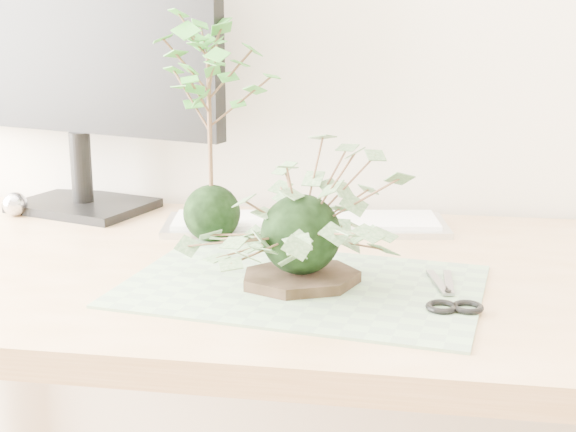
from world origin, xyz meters
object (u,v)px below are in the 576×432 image
object	(u,v)px
maple_kokedama	(208,73)
desk	(297,321)
monitor	(75,45)
ivy_kokedama	(301,197)
keyboard	(305,223)

from	to	relation	value
maple_kokedama	desk	bearing A→B (deg)	-34.56
desk	monitor	bearing A→B (deg)	147.86
ivy_kokedama	monitor	bearing A→B (deg)	141.69
ivy_kokedama	maple_kokedama	distance (m)	0.30
keyboard	monitor	bearing A→B (deg)	161.37
maple_kokedama	keyboard	xyz separation A→B (m)	(0.14, 0.10, -0.27)
desk	keyboard	world-z (taller)	keyboard
ivy_kokedama	keyboard	world-z (taller)	ivy_kokedama
maple_kokedama	monitor	bearing A→B (deg)	149.22
keyboard	maple_kokedama	bearing A→B (deg)	-153.15
ivy_kokedama	maple_kokedama	world-z (taller)	maple_kokedama
desk	ivy_kokedama	xyz separation A→B (m)	(0.02, -0.09, 0.21)
ivy_kokedama	keyboard	distance (m)	0.32
desk	keyboard	bearing A→B (deg)	94.85
monitor	desk	bearing A→B (deg)	-14.91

